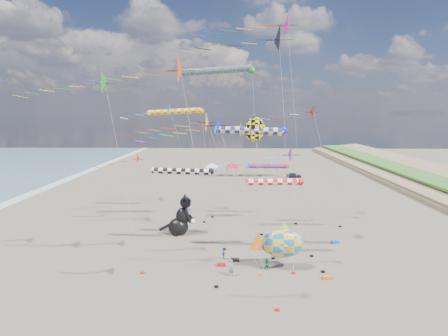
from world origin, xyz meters
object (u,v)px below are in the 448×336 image
object	(u,v)px
fish_inflatable	(282,243)
child_green	(267,264)
person_adult	(232,268)
child_blue	(224,254)
parked_car	(294,175)
cat_inflatable	(180,214)

from	to	relation	value
fish_inflatable	child_green	world-z (taller)	fish_inflatable
fish_inflatable	person_adult	xyz separation A→B (m)	(-5.01, -1.67, -1.88)
child_blue	parked_car	xyz separation A→B (m)	(16.00, 48.67, 0.07)
fish_inflatable	cat_inflatable	bearing A→B (deg)	139.27
fish_inflatable	child_green	bearing A→B (deg)	-172.36
cat_inflatable	fish_inflatable	xyz separation A→B (m)	(11.62, -10.01, 0.05)
fish_inflatable	child_blue	bearing A→B (deg)	158.29
fish_inflatable	child_blue	world-z (taller)	fish_inflatable
cat_inflatable	person_adult	size ratio (longest dim) A/B	3.21
child_blue	child_green	bearing A→B (deg)	-94.36
cat_inflatable	child_blue	bearing A→B (deg)	-56.45
child_green	person_adult	bearing A→B (deg)	-131.29
fish_inflatable	child_green	xyz separation A→B (m)	(-1.46, -0.20, -2.11)
fish_inflatable	child_green	distance (m)	2.57
cat_inflatable	parked_car	xyz separation A→B (m)	(21.74, 41.00, -2.06)
fish_inflatable	person_adult	world-z (taller)	fish_inflatable
cat_inflatable	person_adult	distance (m)	13.54
child_green	parked_car	world-z (taller)	child_green
cat_inflatable	parked_car	world-z (taller)	cat_inflatable
parked_car	fish_inflatable	bearing A→B (deg)	166.45
cat_inflatable	child_green	size ratio (longest dim) A/B	4.38
fish_inflatable	person_adult	size ratio (longest dim) A/B	3.46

